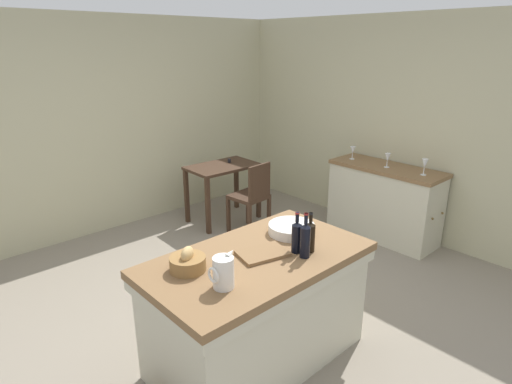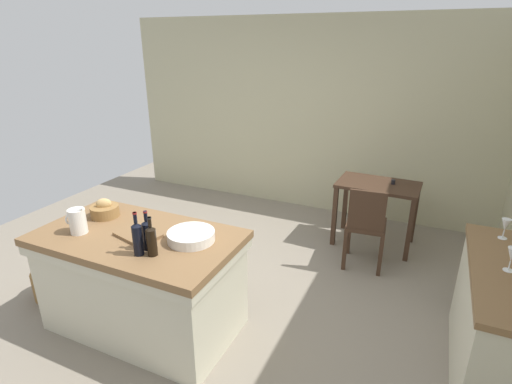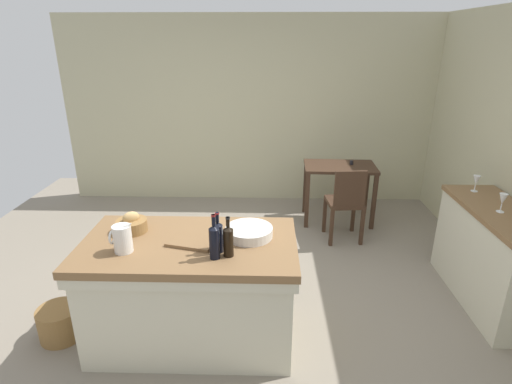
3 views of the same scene
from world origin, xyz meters
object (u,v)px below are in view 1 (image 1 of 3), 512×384
object	(u,v)px
wine_bottle_amber	(297,236)
wine_bottle_green	(305,240)
wine_glass_left	(388,158)
wine_glass_middle	(353,151)
island_table	(258,305)
wine_glass_far_left	(425,164)
writing_desk	(223,174)
bread_basket	(188,262)
wooden_chair	(252,195)
pitcher	(223,272)
side_cabinet	(384,202)
cutting_board	(263,253)
wash_bowl	(292,229)
wine_bottle_dark	(310,236)

from	to	relation	value
wine_bottle_amber	wine_bottle_green	size ratio (longest dim) A/B	0.93
wine_glass_left	wine_glass_middle	world-z (taller)	wine_glass_left
island_table	wine_glass_far_left	distance (m)	2.65
writing_desk	bread_basket	distance (m)	2.94
wooden_chair	pitcher	xyz separation A→B (m)	(-1.93, -1.88, 0.47)
writing_desk	wine_glass_middle	world-z (taller)	wine_glass_middle
wine_bottle_green	wine_glass_far_left	size ratio (longest dim) A/B	1.79
wooden_chair	side_cabinet	bearing A→B (deg)	-45.99
bread_basket	wine_glass_left	xyz separation A→B (m)	(3.04, 0.39, 0.09)
wine_bottle_green	wine_glass_middle	world-z (taller)	wine_bottle_green
bread_basket	wine_bottle_amber	xyz separation A→B (m)	(0.71, -0.30, 0.06)
side_cabinet	wine_glass_middle	xyz separation A→B (m)	(-0.02, 0.48, 0.55)
island_table	side_cabinet	size ratio (longest dim) A/B	1.19
wine_glass_left	wine_glass_middle	distance (m)	0.50
side_cabinet	cutting_board	xyz separation A→B (m)	(-2.58, -0.58, 0.43)
wash_bowl	bread_basket	xyz separation A→B (m)	(-0.92, 0.06, 0.02)
wine_bottle_amber	side_cabinet	bearing A→B (deg)	16.68
wooden_chair	wash_bowl	xyz separation A→B (m)	(-1.05, -1.62, 0.40)
wine_glass_far_left	wine_glass_left	bearing A→B (deg)	92.61
wine_bottle_dark	wine_bottle_amber	distance (m)	0.10
wine_glass_middle	cutting_board	bearing A→B (deg)	-157.34
wash_bowl	bread_basket	size ratio (longest dim) A/B	1.52
wine_bottle_dark	writing_desk	bearing A→B (deg)	64.48
wash_bowl	wine_glass_far_left	world-z (taller)	wine_glass_far_left
island_table	bread_basket	bearing A→B (deg)	161.48
side_cabinet	cutting_board	world-z (taller)	side_cabinet
side_cabinet	wine_glass_far_left	xyz separation A→B (m)	(-0.02, -0.46, 0.57)
island_table	cutting_board	size ratio (longest dim) A/B	4.75
cutting_board	wine_glass_middle	bearing A→B (deg)	22.66
wine_bottle_dark	wine_glass_left	size ratio (longest dim) A/B	1.78
wine_bottle_green	bread_basket	bearing A→B (deg)	150.66
writing_desk	wine_bottle_amber	xyz separation A→B (m)	(-1.27, -2.45, 0.35)
wooden_chair	bread_basket	bearing A→B (deg)	-141.73
wine_glass_far_left	side_cabinet	bearing A→B (deg)	87.42
wine_glass_middle	wooden_chair	bearing A→B (deg)	148.48
wine_glass_left	bread_basket	bearing A→B (deg)	-172.61
side_cabinet	writing_desk	world-z (taller)	side_cabinet
wooden_chair	wine_bottle_amber	world-z (taller)	wine_bottle_amber
island_table	wine_bottle_green	world-z (taller)	wine_bottle_green
cutting_board	wine_bottle_green	distance (m)	0.32
pitcher	writing_desk	bearing A→B (deg)	51.73
writing_desk	wine_glass_far_left	world-z (taller)	wine_glass_far_left
bread_basket	wine_glass_far_left	xyz separation A→B (m)	(3.06, -0.05, 0.10)
pitcher	wine_glass_far_left	distance (m)	3.03
wine_bottle_dark	wash_bowl	bearing A→B (deg)	66.29
wash_bowl	wine_glass_middle	size ratio (longest dim) A/B	2.27
wooden_chair	wash_bowl	world-z (taller)	wash_bowl
wine_bottle_dark	cutting_board	bearing A→B (deg)	147.47
wooden_chair	pitcher	bearing A→B (deg)	-135.84
bread_basket	wine_glass_middle	world-z (taller)	wine_glass_middle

